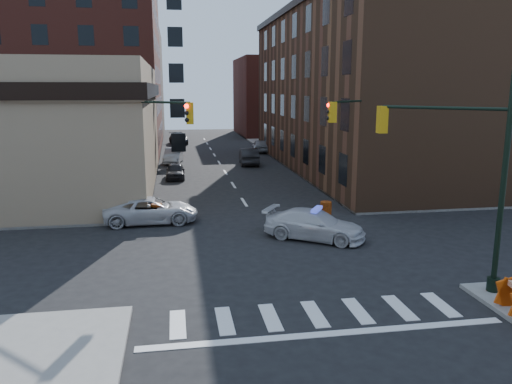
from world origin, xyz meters
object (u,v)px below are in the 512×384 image
object	(u,v)px
pedestrian_a	(123,198)
barrel_road	(326,212)
police_car	(315,225)
parked_car_wnear	(175,171)
barrel_bank	(157,214)
barricade_nw_a	(113,213)
pedestrian_b	(84,204)
parked_car_wfar	(173,156)
pickup	(151,210)
parked_car_enear	(249,156)

from	to	relation	value
pedestrian_a	barrel_road	world-z (taller)	pedestrian_a
police_car	barrel_road	xyz separation A→B (m)	(1.55, 3.13, -0.16)
parked_car_wnear	barrel_bank	xyz separation A→B (m)	(-1.11, -14.06, -0.08)
police_car	barricade_nw_a	xyz separation A→B (m)	(-10.21, 4.81, -0.18)
parked_car_wnear	barrel_bank	bearing A→B (deg)	-93.56
pedestrian_b	barrel_road	world-z (taller)	pedestrian_b
barrel_road	barricade_nw_a	distance (m)	11.88
parked_car_wnear	parked_car_wfar	bearing A→B (deg)	91.82
pickup	parked_car_enear	xyz separation A→B (m)	(8.58, 20.62, 0.08)
pedestrian_b	barricade_nw_a	xyz separation A→B (m)	(1.68, -0.88, -0.38)
police_car	pickup	bearing A→B (deg)	93.81
barrel_road	parked_car_wnear	bearing A→B (deg)	118.61
parked_car_wfar	barrel_bank	distance (m)	22.91
police_car	pedestrian_a	size ratio (longest dim) A/B	3.18
pickup	parked_car_wnear	xyz separation A→B (m)	(1.41, 13.86, -0.07)
pickup	parked_car_enear	bearing A→B (deg)	-24.44
pedestrian_b	parked_car_wnear	bearing A→B (deg)	62.53
parked_car_enear	pedestrian_b	size ratio (longest dim) A/B	3.09
police_car	barrel_bank	world-z (taller)	police_car
barricade_nw_a	parked_car_wnear	bearing A→B (deg)	61.31
parked_car_wfar	pedestrian_b	distance (m)	22.00
barrel_bank	barrel_road	bearing A→B (deg)	-6.57
parked_car_wnear	barrel_road	world-z (taller)	parked_car_wnear
barrel_road	barricade_nw_a	size ratio (longest dim) A/B	1.07
pedestrian_a	barricade_nw_a	world-z (taller)	pedestrian_a
parked_car_wfar	barricade_nw_a	world-z (taller)	parked_car_wfar
barrel_bank	pedestrian_a	bearing A→B (deg)	127.11
parked_car_wfar	barrel_road	world-z (taller)	parked_car_wfar
pickup	pedestrian_a	size ratio (longest dim) A/B	3.26
parked_car_wnear	barricade_nw_a	world-z (taller)	parked_car_wnear
parked_car_enear	pedestrian_b	bearing A→B (deg)	60.86
parked_car_wnear	parked_car_enear	distance (m)	9.86
pedestrian_a	barrel_road	size ratio (longest dim) A/B	1.39
parked_car_wfar	barricade_nw_a	size ratio (longest dim) A/B	4.23
parked_car_enear	pedestrian_b	distance (m)	22.96
police_car	parked_car_wfar	world-z (taller)	parked_car_wfar
parked_car_enear	police_car	bearing A→B (deg)	92.37
parked_car_wnear	barricade_nw_a	size ratio (longest dim) A/B	3.56
parked_car_wnear	barrel_road	distance (m)	17.24
parked_car_wnear	barrel_road	xyz separation A→B (m)	(8.26, -15.14, -0.08)
parked_car_wnear	parked_car_enear	world-z (taller)	parked_car_enear
parked_car_wnear	pedestrian_a	xyz separation A→B (m)	(-3.15, -11.36, 0.30)
pickup	parked_car_enear	size ratio (longest dim) A/B	1.06
barrel_road	barrel_bank	distance (m)	9.43
pickup	parked_car_wnear	size ratio (longest dim) A/B	1.37
barrel_road	pickup	bearing A→B (deg)	172.46
pickup	barrel_bank	xyz separation A→B (m)	(0.30, -0.20, -0.16)
police_car	parked_car_wnear	world-z (taller)	police_car
barrel_bank	barricade_nw_a	size ratio (longest dim) A/B	1.06
parked_car_enear	barrel_road	xyz separation A→B (m)	(1.09, -21.90, -0.23)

